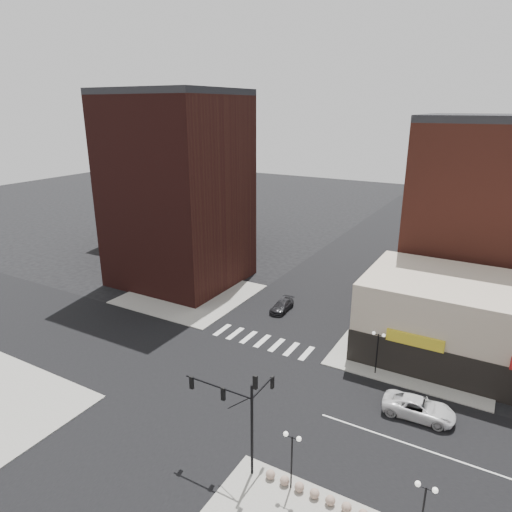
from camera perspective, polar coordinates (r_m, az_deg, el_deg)
The scene contains 16 objects.
ground at distance 43.07m, azimuth -4.57°, elevation -15.17°, with size 240.00×240.00×0.00m, color black.
road_ew at distance 43.06m, azimuth -4.57°, elevation -15.16°, with size 200.00×14.00×0.02m, color black.
road_ns at distance 43.06m, azimuth -4.57°, elevation -15.16°, with size 14.00×200.00×0.02m, color black.
sidewalk_nw at distance 61.04m, azimuth -8.22°, elevation -4.72°, with size 15.00×15.00×0.12m, color gray.
sidewalk_ne at distance 50.28m, azimuth 19.49°, elevation -10.93°, with size 15.00×15.00×0.12m, color gray.
building_nw at distance 63.23m, azimuth -9.76°, elevation 7.79°, with size 16.00×15.00×25.00m, color #361411.
building_nw_low at distance 84.34m, azimuth -9.75°, elevation 5.87°, with size 20.00×18.00×12.00m, color #361411.
building_ne_midrise at distance 60.33m, azimuth 27.54°, elevation 4.02°, with size 18.00×15.00×22.00m, color maroon.
building_ne_row at distance 48.90m, azimuth 27.55°, elevation -8.62°, with size 24.20×12.20×8.00m.
traffic_signal at distance 31.59m, azimuth -1.75°, elevation -18.09°, with size 5.59×3.09×7.77m.
street_lamp_se_a at distance 31.13m, azimuth 4.52°, elevation -22.73°, with size 1.22×0.32×4.16m.
street_lamp_se_b at distance 29.64m, azimuth 20.33°, elevation -26.60°, with size 1.22×0.32×4.16m.
street_lamp_ne at distance 43.51m, azimuth 15.00°, elevation -10.38°, with size 1.22×0.32×4.16m.
bollard_row at distance 32.28m, azimuth 10.25°, elevation -28.18°, with size 10.08×0.63×0.63m.
white_suv at distance 40.47m, azimuth 19.68°, elevation -17.44°, with size 2.58×5.59×1.55m, color silver.
dark_sedan_north at distance 55.68m, azimuth 3.25°, elevation -6.25°, with size 1.74×4.27×1.24m, color black.
Camera 1 is at (20.66, -29.46, 23.67)m, focal length 32.00 mm.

